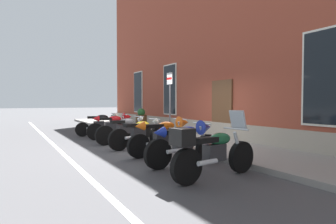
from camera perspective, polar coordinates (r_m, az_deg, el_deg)
The scene contains 13 objects.
ground_plane at distance 9.28m, azimuth -0.55°, elevation -7.06°, with size 140.00×140.00×0.00m, color #424244.
sidewalk at distance 9.94m, azimuth 5.74°, elevation -6.09°, with size 29.28×2.49×0.13m, color gray.
lane_stripe at distance 8.21m, azimuth -20.58°, elevation -8.35°, with size 29.28×0.12×0.01m, color silver.
brick_pub_facade at distance 13.32m, azimuth 21.34°, elevation 19.02°, with size 23.28×5.93×10.80m.
motorcycle_black_naked at distance 12.40m, azimuth -13.80°, elevation -2.57°, with size 0.62×2.06×0.99m.
motorcycle_red_sport at distance 11.19m, azimuth -11.06°, elevation -2.60°, with size 0.62×2.01×1.05m.
motorcycle_grey_naked at distance 9.97m, azimuth -8.83°, elevation -3.65°, with size 0.63×2.21×0.96m.
motorcycle_yellow_naked at distance 8.84m, azimuth -5.78°, elevation -4.42°, with size 0.62×2.15×0.93m.
motorcycle_orange_sport at distance 7.66m, azimuth -0.46°, elevation -4.64°, with size 0.62×2.15×1.06m.
motorcycle_blue_sport at distance 6.50m, azimuth 3.92°, elevation -5.98°, with size 0.62×2.14×1.03m.
motorcycle_green_touring at distance 5.34m, azimuth 9.10°, elevation -7.94°, with size 0.65×2.14×1.30m.
parking_sign at distance 10.48m, azimuth 0.37°, elevation 3.48°, with size 0.36×0.07×2.49m.
barrel_planter at distance 14.19m, azimuth -5.53°, elevation -1.60°, with size 0.61×0.61×1.03m.
Camera 1 is at (7.97, -4.52, 1.46)m, focal length 29.49 mm.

